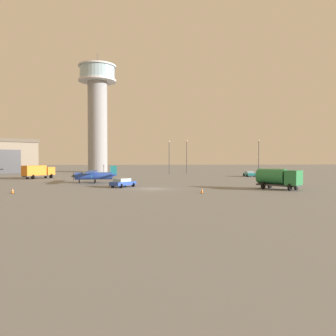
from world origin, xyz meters
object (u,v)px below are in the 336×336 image
at_px(car_teal, 249,174).
at_px(truck_fuel_tanker_green, 278,178).
at_px(truck_box_orange, 38,171).
at_px(light_post_north, 169,155).
at_px(airplane_blue, 94,175).
at_px(control_tower, 97,107).
at_px(light_post_west, 259,154).
at_px(traffic_cone_near_left, 202,191).
at_px(car_blue, 123,182).
at_px(light_post_east, 187,154).
at_px(traffic_cone_near_right, 13,191).

bearing_deg(car_teal, truck_fuel_tanker_green, 170.40).
height_order(truck_box_orange, light_post_north, light_post_north).
bearing_deg(airplane_blue, truck_box_orange, -50.77).
bearing_deg(light_post_north, control_tower, 137.91).
bearing_deg(truck_fuel_tanker_green, control_tower, 164.78).
height_order(light_post_west, traffic_cone_near_left, light_post_west).
height_order(airplane_blue, traffic_cone_near_left, airplane_blue).
height_order(truck_fuel_tanker_green, car_blue, truck_fuel_tanker_green).
xyz_separation_m(car_teal, light_post_west, (6.80, 11.49, 5.00)).
distance_m(airplane_blue, car_teal, 40.18).
distance_m(airplane_blue, light_post_north, 36.63).
bearing_deg(light_post_west, light_post_east, 155.98).
distance_m(truck_fuel_tanker_green, traffic_cone_near_left, 12.65).
relative_size(control_tower, light_post_north, 4.14).
distance_m(airplane_blue, truck_box_orange, 20.43).
distance_m(airplane_blue, traffic_cone_near_right, 19.40).
distance_m(light_post_west, traffic_cone_near_right, 69.73).
xyz_separation_m(light_post_north, traffic_cone_near_right, (-24.99, -49.83, -5.24)).
relative_size(airplane_blue, light_post_east, 1.06).
distance_m(airplane_blue, car_blue, 11.00).
distance_m(car_blue, traffic_cone_near_left, 14.41).
bearing_deg(car_teal, car_blue, 136.72).
xyz_separation_m(control_tower, airplane_blue, (4.92, -51.97, -20.00)).
bearing_deg(light_post_west, car_teal, -120.62).
xyz_separation_m(light_post_west, traffic_cone_near_right, (-50.28, -48.00, -5.40)).
relative_size(truck_box_orange, light_post_west, 0.70).
relative_size(truck_fuel_tanker_green, traffic_cone_near_left, 8.77).
relative_size(car_teal, traffic_cone_near_left, 6.56).
bearing_deg(truck_fuel_tanker_green, airplane_blue, -160.22).
relative_size(light_post_west, light_post_north, 1.03).
height_order(control_tower, airplane_blue, control_tower).
distance_m(car_blue, light_post_west, 54.56).
height_order(light_post_north, traffic_cone_near_left, light_post_north).
bearing_deg(car_teal, airplane_blue, 121.33).
bearing_deg(traffic_cone_near_left, truck_box_orange, 130.66).
height_order(control_tower, traffic_cone_near_right, control_tower).
height_order(airplane_blue, car_teal, airplane_blue).
distance_m(airplane_blue, truck_fuel_tanker_green, 31.63).
height_order(control_tower, traffic_cone_near_left, control_tower).
distance_m(car_blue, car_teal, 41.37).
distance_m(car_teal, light_post_north, 23.30).
distance_m(airplane_blue, light_post_east, 45.45).
bearing_deg(control_tower, light_post_east, -24.99).
bearing_deg(traffic_cone_near_left, airplane_blue, 128.72).
bearing_deg(light_post_east, airplane_blue, -120.52).
distance_m(control_tower, truck_box_orange, 42.97).
bearing_deg(truck_box_orange, truck_fuel_tanker_green, -86.80).
distance_m(airplane_blue, light_post_west, 52.22).
bearing_deg(light_post_north, light_post_west, -4.14).
height_order(truck_box_orange, light_post_west, light_post_west).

